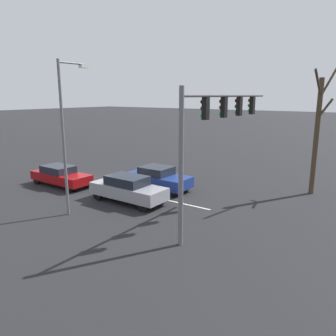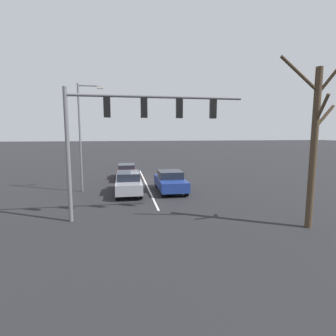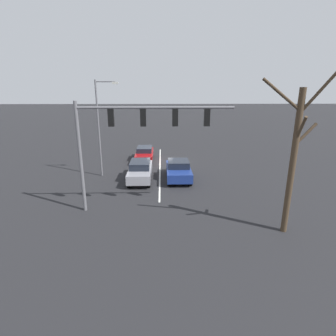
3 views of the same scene
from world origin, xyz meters
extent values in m
plane|color=black|center=(0.00, 0.00, 0.00)|extent=(240.00, 240.00, 0.00)
cube|color=silver|center=(0.00, 1.93, 0.01)|extent=(0.12, 15.86, 0.01)
cube|color=gray|center=(1.57, 5.31, 0.68)|extent=(1.77, 4.67, 0.70)
cube|color=black|center=(1.57, 5.24, 1.29)|extent=(1.55, 2.30, 0.53)
cube|color=red|center=(0.95, 3.02, 0.86)|extent=(0.24, 0.06, 0.12)
cube|color=red|center=(2.18, 3.02, 0.86)|extent=(0.24, 0.06, 0.12)
cylinder|color=black|center=(0.81, 7.07, 0.33)|extent=(0.22, 0.67, 0.67)
cylinder|color=black|center=(2.32, 7.07, 0.33)|extent=(0.22, 0.67, 0.67)
cylinder|color=black|center=(0.81, 3.56, 0.33)|extent=(0.22, 0.67, 0.67)
cylinder|color=black|center=(2.32, 3.56, 0.33)|extent=(0.22, 0.67, 0.67)
cube|color=navy|center=(-1.53, 5.12, 0.65)|extent=(1.92, 4.41, 0.69)
cube|color=black|center=(-1.53, 5.02, 1.26)|extent=(1.69, 1.92, 0.53)
cube|color=red|center=(-2.20, 2.96, 0.83)|extent=(0.24, 0.06, 0.12)
cube|color=red|center=(-0.86, 2.96, 0.83)|extent=(0.24, 0.06, 0.12)
cylinder|color=black|center=(-2.36, 6.78, 0.31)|extent=(0.22, 0.61, 0.61)
cylinder|color=black|center=(-0.70, 6.78, 0.31)|extent=(0.22, 0.61, 0.61)
cylinder|color=black|center=(-2.36, 3.47, 0.31)|extent=(0.22, 0.61, 0.61)
cylinder|color=black|center=(-0.70, 3.47, 0.31)|extent=(0.22, 0.61, 0.61)
cube|color=maroon|center=(1.60, -0.85, 0.61)|extent=(1.72, 4.62, 0.60)
cube|color=black|center=(1.60, -1.11, 1.14)|extent=(1.51, 2.17, 0.47)
cube|color=red|center=(1.00, -3.11, 0.76)|extent=(0.24, 0.06, 0.12)
cube|color=red|center=(2.20, -3.11, 0.76)|extent=(0.24, 0.06, 0.12)
cylinder|color=black|center=(0.87, 0.90, 0.31)|extent=(0.22, 0.63, 0.63)
cylinder|color=black|center=(2.33, 0.90, 0.31)|extent=(0.22, 0.63, 0.63)
cylinder|color=black|center=(0.87, -2.59, 0.31)|extent=(0.22, 0.63, 0.63)
cylinder|color=black|center=(2.33, -2.59, 0.31)|extent=(0.22, 0.63, 0.63)
cylinder|color=slate|center=(4.50, 10.86, 3.23)|extent=(0.20, 0.20, 6.46)
cylinder|color=slate|center=(0.16, 10.86, 6.09)|extent=(8.68, 0.14, 0.14)
cube|color=black|center=(-2.70, 10.86, 5.54)|extent=(0.32, 0.22, 0.95)
sphere|color=#4C0C0C|center=(-2.70, 10.70, 5.83)|extent=(0.20, 0.20, 0.20)
sphere|color=#4C420C|center=(-2.70, 10.70, 5.54)|extent=(0.20, 0.20, 0.20)
sphere|color=#19D83F|center=(-2.70, 10.70, 5.26)|extent=(0.20, 0.20, 0.20)
cube|color=black|center=(-0.93, 10.86, 5.54)|extent=(0.32, 0.22, 0.95)
sphere|color=#4C0C0C|center=(-0.93, 10.70, 5.83)|extent=(0.20, 0.20, 0.20)
sphere|color=#4C420C|center=(-0.93, 10.70, 5.54)|extent=(0.20, 0.20, 0.20)
sphere|color=#19D83F|center=(-0.93, 10.70, 5.26)|extent=(0.20, 0.20, 0.20)
cube|color=black|center=(0.84, 10.86, 5.54)|extent=(0.32, 0.22, 0.95)
sphere|color=#4C0C0C|center=(0.84, 10.70, 5.83)|extent=(0.20, 0.20, 0.20)
sphere|color=#4C420C|center=(0.84, 10.70, 5.54)|extent=(0.20, 0.20, 0.20)
sphere|color=#19D83F|center=(0.84, 10.70, 5.26)|extent=(0.20, 0.20, 0.20)
cube|color=black|center=(2.61, 10.86, 5.54)|extent=(0.32, 0.22, 0.95)
sphere|color=#4C0C0C|center=(2.61, 10.70, 5.83)|extent=(0.20, 0.20, 0.20)
sphere|color=#4C420C|center=(2.61, 10.70, 5.54)|extent=(0.20, 0.20, 0.20)
sphere|color=#19D83F|center=(2.61, 10.70, 5.26)|extent=(0.20, 0.20, 0.20)
cylinder|color=slate|center=(4.93, 4.14, 3.90)|extent=(0.14, 0.14, 7.79)
cylinder|color=slate|center=(4.16, 4.14, 7.64)|extent=(1.53, 0.09, 0.09)
cube|color=beige|center=(3.40, 4.14, 7.54)|extent=(0.44, 0.24, 0.16)
cylinder|color=#423323|center=(-6.45, 13.61, 3.56)|extent=(0.30, 0.30, 7.13)
cylinder|color=#423323|center=(-5.54, 13.60, 6.79)|extent=(1.90, 0.15, 1.48)
cylinder|color=#423323|center=(-6.41, 13.96, 5.35)|extent=(0.21, 0.83, 1.19)
cylinder|color=#423323|center=(-6.90, 13.56, 5.03)|extent=(1.01, 0.24, 1.05)
cylinder|color=#423323|center=(-7.02, 13.94, 6.96)|extent=(1.32, 0.83, 2.01)
camera|label=1|loc=(15.10, 17.78, 6.09)|focal=35.00mm
camera|label=2|loc=(1.92, 23.95, 4.33)|focal=28.00mm
camera|label=3|loc=(-0.16, 25.53, 6.99)|focal=28.00mm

